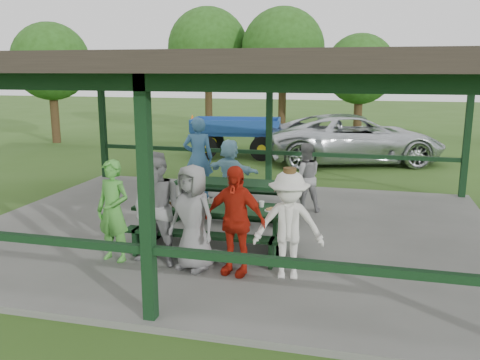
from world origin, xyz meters
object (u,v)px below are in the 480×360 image
(farm_trailer, at_px, (236,136))
(spectator_grey, at_px, (305,177))
(picnic_table_far, at_px, (236,195))
(contestant_green, at_px, (113,211))
(contestant_grey_left, at_px, (158,210))
(spectator_blue, at_px, (198,158))
(pickup_truck, at_px, (354,139))
(contestant_white_fedora, at_px, (289,225))
(spectator_lblue, at_px, (230,172))
(picnic_table_near, at_px, (212,222))
(contestant_grey_mid, at_px, (193,218))
(contestant_red, at_px, (235,220))

(farm_trailer, bearing_deg, spectator_grey, -72.47)
(picnic_table_far, height_order, contestant_green, contestant_green)
(contestant_grey_left, height_order, spectator_blue, spectator_blue)
(contestant_green, bearing_deg, pickup_truck, 83.84)
(spectator_grey, distance_m, farm_trailer, 7.92)
(farm_trailer, bearing_deg, contestant_grey_left, -89.66)
(contestant_white_fedora, height_order, spectator_grey, contestant_white_fedora)
(picnic_table_far, xyz_separation_m, spectator_grey, (1.34, 0.76, 0.28))
(contestant_green, relative_size, spectator_blue, 0.85)
(contestant_white_fedora, distance_m, farm_trailer, 11.41)
(farm_trailer, bearing_deg, spectator_lblue, -84.45)
(picnic_table_near, relative_size, pickup_truck, 0.45)
(picnic_table_near, relative_size, contestant_grey_mid, 1.61)
(picnic_table_near, relative_size, contestant_red, 1.59)
(spectator_lblue, bearing_deg, pickup_truck, -85.99)
(contestant_grey_mid, height_order, spectator_blue, spectator_blue)
(contestant_grey_mid, distance_m, spectator_grey, 3.90)
(contestant_grey_left, bearing_deg, contestant_grey_mid, 7.23)
(spectator_lblue, height_order, spectator_blue, spectator_blue)
(contestant_grey_left, xyz_separation_m, spectator_blue, (-0.78, 4.24, 0.07))
(contestant_grey_left, bearing_deg, pickup_truck, 84.35)
(contestant_grey_left, height_order, pickup_truck, contestant_grey_left)
(spectator_blue, bearing_deg, picnic_table_near, 95.75)
(spectator_lblue, bearing_deg, spectator_blue, -0.10)
(contestant_green, bearing_deg, picnic_table_far, 78.27)
(picnic_table_near, bearing_deg, spectator_lblue, 99.58)
(contestant_grey_left, distance_m, contestant_white_fedora, 2.06)
(contestant_green, distance_m, farm_trailer, 10.84)
(picnic_table_far, distance_m, contestant_white_fedora, 3.32)
(spectator_grey, bearing_deg, picnic_table_near, 45.35)
(contestant_white_fedora, bearing_deg, spectator_grey, 84.53)
(spectator_grey, height_order, farm_trailer, spectator_grey)
(spectator_grey, bearing_deg, contestant_green, 33.91)
(contestant_grey_left, distance_m, spectator_blue, 4.31)
(contestant_grey_left, xyz_separation_m, contestant_grey_mid, (0.58, -0.01, -0.08))
(pickup_truck, bearing_deg, contestant_white_fedora, 158.73)
(picnic_table_near, height_order, picnic_table_far, same)
(contestant_grey_left, height_order, spectator_grey, contestant_grey_left)
(pickup_truck, bearing_deg, contestant_green, 143.89)
(spectator_grey, bearing_deg, picnic_table_far, 9.07)
(pickup_truck, bearing_deg, farm_trailer, 67.82)
(spectator_grey, height_order, pickup_truck, pickup_truck)
(picnic_table_near, xyz_separation_m, contestant_red, (0.65, -0.94, 0.36))
(contestant_grey_mid, xyz_separation_m, pickup_truck, (2.07, 10.54, -0.10))
(picnic_table_far, bearing_deg, spectator_lblue, 112.98)
(contestant_grey_mid, height_order, pickup_truck, contestant_grey_mid)
(contestant_green, distance_m, contestant_white_fedora, 2.83)
(contestant_grey_mid, bearing_deg, picnic_table_near, 108.41)
(contestant_grey_mid, relative_size, spectator_lblue, 1.09)
(spectator_blue, bearing_deg, picnic_table_far, 117.19)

